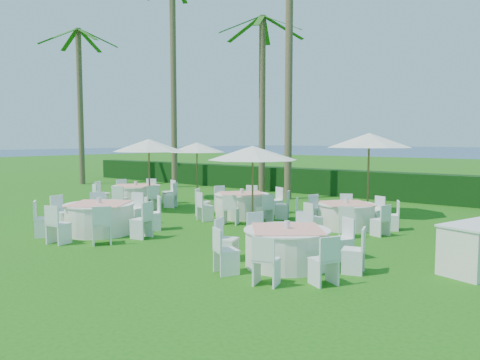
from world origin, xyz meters
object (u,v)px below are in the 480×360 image
Objects in this scene: banquet_table_b at (100,217)px; banquet_table_c at (287,246)px; banquet_table_e at (242,205)px; banquet_table_f at (346,215)px; umbrella_c at (197,147)px; banquet_table_d at (136,195)px; umbrella_d at (369,140)px; umbrella_b at (253,153)px; umbrella_a at (149,145)px.

banquet_table_c is at bearing 3.29° from banquet_table_b.
banquet_table_b is at bearing -107.47° from banquet_table_e.
banquet_table_e reaches higher than banquet_table_f.
banquet_table_c is 11.64m from umbrella_c.
banquet_table_e is at bearing -174.86° from banquet_table_f.
banquet_table_b is 1.09× the size of banquet_table_c.
banquet_table_c is at bearing -37.39° from umbrella_c.
umbrella_d is (8.09, 3.43, 2.16)m from banquet_table_d.
umbrella_d is (-0.41, 2.54, 2.20)m from banquet_table_f.
banquet_table_b is 1.37× the size of umbrella_c.
banquet_table_b is at bearing -66.64° from umbrella_c.
umbrella_d is at bearing 41.30° from banquet_table_e.
umbrella_d is (3.26, 2.87, 2.17)m from banquet_table_e.
banquet_table_d is 6.47m from umbrella_b.
umbrella_a reaches higher than umbrella_b.
umbrella_a is at bearing -163.75° from banquet_table_e.
umbrella_c is at bearing 142.61° from banquet_table_c.
banquet_table_f is at bearing 100.44° from banquet_table_c.
banquet_table_b is 8.18m from umbrella_c.
umbrella_b is (-3.16, 3.06, 1.81)m from banquet_table_c.
banquet_table_c is at bearing -43.44° from banquet_table_e.
banquet_table_f is 1.11× the size of umbrella_a.
banquet_table_d is at bearing -174.02° from banquet_table_f.
banquet_table_c is 4.75m from umbrella_b.
umbrella_a is 7.80m from umbrella_d.
banquet_table_d is 1.11× the size of umbrella_d.
umbrella_b is 7.15m from umbrella_c.
banquet_table_e is 1.19× the size of umbrella_a.
umbrella_d is (1.90, 4.08, 0.37)m from umbrella_b.
banquet_table_c is 1.25× the size of umbrella_c.
banquet_table_b is 5.98m from banquet_table_c.
banquet_table_d is 2.42m from umbrella_a.
banquet_table_d is (-3.37, 4.06, -0.01)m from banquet_table_b.
umbrella_a is 3.89m from umbrella_c.
banquet_table_f is 1.09× the size of umbrella_b.
umbrella_b reaches higher than banquet_table_e.
umbrella_c is at bearing 146.74° from umbrella_b.
banquet_table_e is (1.45, 4.62, -0.02)m from banquet_table_b.
umbrella_b reaches higher than banquet_table_d.
banquet_table_e reaches higher than banquet_table_c.
umbrella_a is 4.86m from umbrella_b.
banquet_table_c is at bearing -21.69° from banquet_table_d.
banquet_table_b is at bearing -176.71° from banquet_table_c.
banquet_table_b is 1.16× the size of banquet_table_f.
banquet_table_d reaches higher than banquet_table_f.
banquet_table_f is at bearing 44.02° from banquet_table_b.
banquet_table_e is 1.17× the size of umbrella_b.
umbrella_a is at bearing -73.29° from umbrella_c.
umbrella_c is at bearing 86.31° from banquet_table_d.
umbrella_b is at bearing -41.85° from banquet_table_e.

